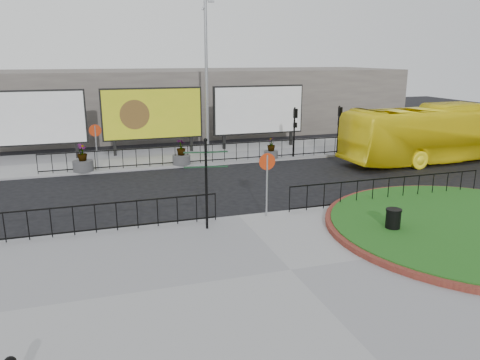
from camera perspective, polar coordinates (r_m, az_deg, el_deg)
name	(u,v)px	position (r m, az deg, el deg)	size (l,w,h in m)	color
ground	(239,218)	(18.19, -0.18, -4.68)	(90.00, 90.00, 0.00)	black
pavement_near	(291,272)	(13.85, 6.18, -11.04)	(30.00, 10.00, 0.12)	gray
pavement_far	(181,156)	(29.43, -7.24, 2.96)	(44.00, 6.00, 0.12)	gray
brick_edge	(474,227)	(18.63, 26.58, -5.16)	(10.40, 10.40, 0.18)	maroon
grass_lawn	(474,227)	(18.63, 26.59, -5.10)	(10.00, 10.00, 0.22)	#195215
railing_near_left	(73,220)	(16.96, -19.64, -4.67)	(10.00, 0.10, 1.10)	black
railing_near_right	(388,190)	(20.56, 17.63, -1.12)	(9.00, 0.10, 1.10)	black
railing_far	(206,153)	(26.92, -4.12, 3.24)	(18.00, 0.10, 1.10)	black
speed_sign_far	(96,137)	(26.08, -17.19, 5.02)	(0.64, 0.07, 2.47)	gray
speed_sign_near	(267,171)	(17.60, 3.31, 1.14)	(0.64, 0.07, 2.47)	gray
billboard_left	(30,119)	(29.71, -24.21, 6.85)	(6.20, 0.31, 4.10)	black
billboard_mid	(153,114)	(29.75, -10.62, 7.91)	(6.20, 0.31, 4.10)	black
billboard_right	(259,110)	(31.39, 2.29, 8.50)	(6.20, 0.31, 4.10)	black
lamp_post	(207,78)	(28.17, -4.09, 12.29)	(0.74, 0.18, 9.23)	gray
signal_pole_a	(295,124)	(28.48, 6.69, 6.74)	(0.22, 0.26, 3.00)	black
signal_pole_b	(339,122)	(29.84, 11.99, 6.89)	(0.22, 0.26, 3.00)	black
building_backdrop	(157,102)	(38.85, -10.14, 9.38)	(40.00, 10.00, 5.00)	slate
fingerpost_sign	(206,175)	(16.27, -4.15, 0.62)	(1.53, 0.49, 3.27)	black
litter_bin	(393,221)	(17.02, 18.15, -4.81)	(0.54, 0.54, 0.90)	black
bus	(438,133)	(29.95, 22.99, 5.26)	(2.83, 12.08, 3.37)	yellow
planter_a	(83,162)	(26.33, -18.61, 2.07)	(1.07, 1.07, 1.47)	#4C4C4F
planter_b	(181,156)	(26.74, -7.16, 2.94)	(1.02, 1.02, 1.44)	#4C4C4F
planter_c	(271,150)	(28.23, 3.81, 3.61)	(0.84, 0.84, 1.28)	#4C4C4F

